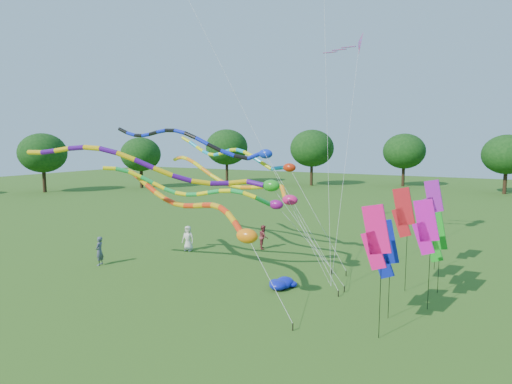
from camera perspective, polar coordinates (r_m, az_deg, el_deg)
The scene contains 19 objects.
ground at distance 19.26m, azimuth -1.33°, elevation -15.56°, with size 160.00×160.00×0.00m, color #275B18.
tree_ring at distance 12.95m, azimuth -24.00°, elevation -1.63°, with size 120.60×120.15×9.73m.
tube_kite_red at distance 22.01m, azimuth -7.82°, elevation -2.13°, with size 13.48×5.39×6.13m.
tube_kite_orange at distance 25.47m, azimuth -2.37°, elevation 1.49°, with size 13.73×5.24×6.91m.
tube_kite_purple at distance 21.80m, azimuth -11.19°, elevation 2.93°, with size 15.58×5.37×7.77m.
tube_kite_blue at distance 27.13m, azimuth -7.47°, elevation 6.51°, with size 15.85×1.27×8.82m.
tube_kite_cyan at distance 27.40m, azimuth -1.83°, elevation 4.70°, with size 13.13×3.16×8.13m.
tube_kite_green at distance 24.53m, azimuth -6.07°, elevation -0.00°, with size 12.52×4.30×6.42m.
delta_kite_high_c at distance 27.95m, azimuth 13.61°, elevation 18.72°, with size 3.06×7.77×14.65m.
banner_pole_red at distance 21.92m, azimuth 19.01°, elevation -2.62°, with size 1.16×0.25×5.15m.
banner_pole_green at distance 22.43m, azimuth 22.74°, elevation -5.57°, with size 1.16×0.29×3.99m.
banner_pole_magenta_b at distance 19.88m, azimuth 21.65°, elevation -4.39°, with size 1.16×0.21×4.90m.
banner_pole_magenta_a at distance 16.37m, azimuth 15.65°, elevation -5.87°, with size 1.16×0.18×5.07m.
banner_pole_violet at distance 26.26m, azimuth 22.54°, elevation -1.16°, with size 1.16×0.29×5.20m.
banner_pole_blue_a at distance 18.44m, azimuth 16.74°, elevation -7.31°, with size 1.16×0.22×4.18m.
blue_nylon_heap at distance 22.00m, azimuth 3.47°, elevation -12.08°, with size 1.56×1.34×0.48m.
person_a at distance 29.19m, azimuth -9.06°, elevation -6.12°, with size 0.83×0.54×1.69m, color silver.
person_b at distance 27.20m, azimuth -20.15°, elevation -7.39°, with size 0.63×0.41×1.72m, color #464D63.
person_c at distance 29.39m, azimuth 1.00°, elevation -6.01°, with size 0.79×0.62×1.63m, color maroon.
Camera 1 is at (8.80, -15.50, 7.32)m, focal length 30.00 mm.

